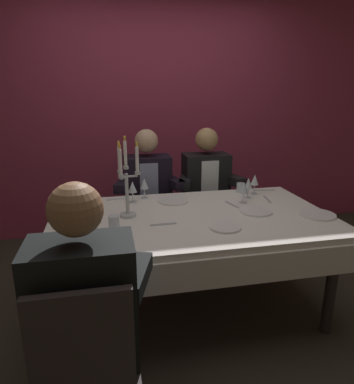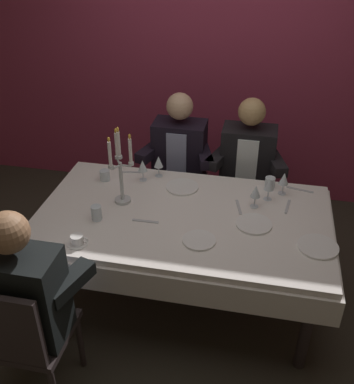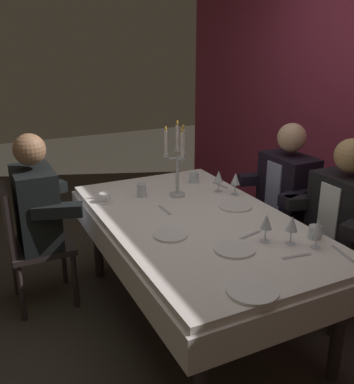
% 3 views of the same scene
% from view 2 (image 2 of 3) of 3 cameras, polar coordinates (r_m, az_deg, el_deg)
% --- Properties ---
extents(ground_plane, '(12.00, 12.00, 0.00)m').
position_cam_2_polar(ground_plane, '(3.45, 0.64, -12.97)').
color(ground_plane, '#353026').
extents(back_wall, '(6.00, 0.12, 2.70)m').
position_cam_2_polar(back_wall, '(4.23, 5.32, 16.87)').
color(back_wall, '#9E324E').
rests_on(back_wall, ground_plane).
extents(dining_table, '(1.94, 1.14, 0.74)m').
position_cam_2_polar(dining_table, '(3.05, 0.71, -4.64)').
color(dining_table, white).
rests_on(dining_table, ground_plane).
extents(candelabra, '(0.15, 0.17, 0.55)m').
position_cam_2_polar(candelabra, '(3.01, -7.06, 2.70)').
color(candelabra, silver).
rests_on(candelabra, dining_table).
extents(dinner_plate_0, '(0.20, 0.20, 0.01)m').
position_cam_2_polar(dinner_plate_0, '(2.75, 2.77, -6.04)').
color(dinner_plate_0, white).
rests_on(dinner_plate_0, dining_table).
extents(dinner_plate_1, '(0.24, 0.24, 0.01)m').
position_cam_2_polar(dinner_plate_1, '(2.82, 17.20, -6.54)').
color(dinner_plate_1, white).
rests_on(dinner_plate_1, dining_table).
extents(dinner_plate_2, '(0.23, 0.23, 0.01)m').
position_cam_2_polar(dinner_plate_2, '(3.25, 0.66, 0.63)').
color(dinner_plate_2, white).
rests_on(dinner_plate_2, dining_table).
extents(dinner_plate_3, '(0.23, 0.23, 0.01)m').
position_cam_2_polar(dinner_plate_3, '(2.92, 9.58, -3.96)').
color(dinner_plate_3, white).
rests_on(dinner_plate_3, dining_table).
extents(wine_glass_0, '(0.07, 0.07, 0.16)m').
position_cam_2_polar(wine_glass_0, '(3.35, -2.33, 3.75)').
color(wine_glass_0, silver).
rests_on(wine_glass_0, dining_table).
extents(wine_glass_1, '(0.07, 0.07, 0.16)m').
position_cam_2_polar(wine_glass_1, '(3.04, 9.80, 0.00)').
color(wine_glass_1, silver).
rests_on(wine_glass_1, dining_table).
extents(wine_glass_2, '(0.07, 0.07, 0.16)m').
position_cam_2_polar(wine_glass_2, '(3.31, -4.32, 3.23)').
color(wine_glass_2, silver).
rests_on(wine_glass_2, dining_table).
extents(wine_glass_3, '(0.07, 0.07, 0.16)m').
position_cam_2_polar(wine_glass_3, '(3.22, 13.21, 1.55)').
color(wine_glass_3, silver).
rests_on(wine_glass_3, dining_table).
extents(wine_glass_4, '(0.07, 0.07, 0.16)m').
position_cam_2_polar(wine_glass_4, '(3.13, 11.45, 0.91)').
color(wine_glass_4, silver).
rests_on(wine_glass_4, dining_table).
extents(water_tumbler_0, '(0.07, 0.07, 0.08)m').
position_cam_2_polar(water_tumbler_0, '(3.31, 11.54, 1.18)').
color(water_tumbler_0, silver).
rests_on(water_tumbler_0, dining_table).
extents(water_tumbler_1, '(0.07, 0.07, 0.08)m').
position_cam_2_polar(water_tumbler_1, '(3.38, -9.01, 2.08)').
color(water_tumbler_1, silver).
rests_on(water_tumbler_1, dining_table).
extents(water_tumbler_2, '(0.07, 0.07, 0.10)m').
position_cam_2_polar(water_tumbler_2, '(2.95, -10.03, -2.58)').
color(water_tumbler_2, silver).
rests_on(water_tumbler_2, dining_table).
extents(coffee_cup_0, '(0.13, 0.12, 0.06)m').
position_cam_2_polar(coffee_cup_0, '(2.77, -12.33, -5.92)').
color(coffee_cup_0, white).
rests_on(coffee_cup_0, dining_table).
extents(fork_0, '(0.17, 0.02, 0.01)m').
position_cam_2_polar(fork_0, '(2.92, -3.98, -3.65)').
color(fork_0, '#B7B7BC').
rests_on(fork_0, dining_table).
extents(knife_1, '(0.19, 0.06, 0.01)m').
position_cam_2_polar(knife_1, '(3.35, 15.09, 0.28)').
color(knife_1, '#B7B7BC').
rests_on(knife_1, dining_table).
extents(fork_2, '(0.06, 0.17, 0.01)m').
position_cam_2_polar(fork_2, '(3.07, 7.72, -1.87)').
color(fork_2, '#B7B7BC').
rests_on(fork_2, dining_table).
extents(fork_3, '(0.17, 0.05, 0.01)m').
position_cam_2_polar(fork_3, '(3.47, -5.74, 2.48)').
color(fork_3, '#B7B7BC').
rests_on(fork_3, dining_table).
extents(spoon_4, '(0.04, 0.17, 0.01)m').
position_cam_2_polar(spoon_4, '(3.14, 13.65, -1.78)').
color(spoon_4, '#B7B7BC').
rests_on(spoon_4, dining_table).
extents(seated_diner_0, '(0.63, 0.48, 1.24)m').
position_cam_2_polar(seated_diner_0, '(2.54, -18.75, -12.11)').
color(seated_diner_0, '#2C2323').
rests_on(seated_diner_0, ground_plane).
extents(seated_diner_1, '(0.63, 0.48, 1.24)m').
position_cam_2_polar(seated_diner_1, '(3.76, 0.35, 5.01)').
color(seated_diner_1, '#2C2323').
rests_on(seated_diner_1, ground_plane).
extents(seated_diner_2, '(0.63, 0.48, 1.24)m').
position_cam_2_polar(seated_diner_2, '(3.71, 8.82, 4.17)').
color(seated_diner_2, '#2C2323').
rests_on(seated_diner_2, ground_plane).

